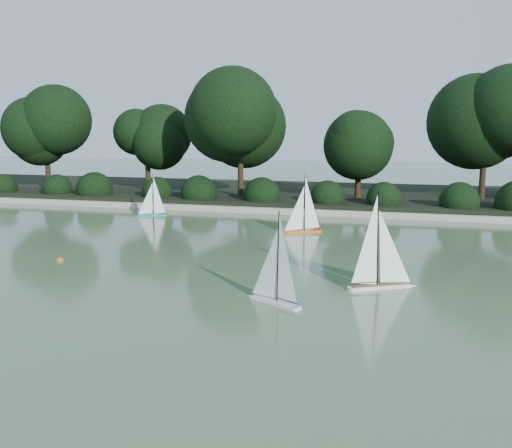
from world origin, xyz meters
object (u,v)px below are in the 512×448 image
object	(u,v)px
sailboat_orange	(300,223)
race_buoy	(60,261)
sailboat_white_a	(271,287)
sailboat_teal	(150,209)
sailboat_white_b	(385,272)

from	to	relation	value
sailboat_orange	race_buoy	xyz separation A→B (m)	(-3.96, -4.38, -0.24)
race_buoy	sailboat_orange	bearing A→B (deg)	47.88
sailboat_white_a	sailboat_teal	xyz separation A→B (m)	(-5.71, 7.49, -0.03)
race_buoy	sailboat_white_a	bearing A→B (deg)	-18.11
sailboat_orange	sailboat_teal	size ratio (longest dim) A/B	1.17
sailboat_orange	sailboat_teal	bearing A→B (deg)	162.40
sailboat_white_a	sailboat_teal	bearing A→B (deg)	127.30
sailboat_white_b	sailboat_orange	size ratio (longest dim) A/B	1.10
sailboat_white_b	sailboat_white_a	bearing A→B (deg)	-141.24
sailboat_white_a	sailboat_orange	bearing A→B (deg)	97.41
sailboat_white_a	sailboat_orange	world-z (taller)	sailboat_orange
sailboat_orange	race_buoy	size ratio (longest dim) A/B	11.41
sailboat_white_a	sailboat_orange	distance (m)	5.97
sailboat_teal	race_buoy	world-z (taller)	sailboat_teal
sailboat_white_b	race_buoy	size ratio (longest dim) A/B	12.50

